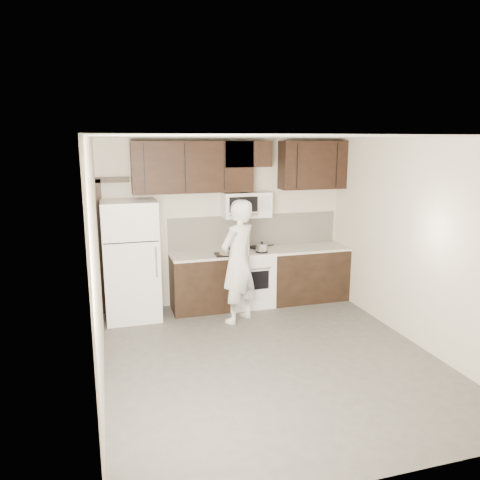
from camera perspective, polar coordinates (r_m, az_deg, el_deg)
name	(u,v)px	position (r m, az deg, el deg)	size (l,w,h in m)	color
floor	(271,358)	(6.03, 3.79, -14.16)	(4.50, 4.50, 0.00)	#4C4A48
back_wall	(225,222)	(7.67, -1.82, 2.22)	(4.00, 4.00, 0.00)	beige
ceiling	(274,137)	(5.41, 4.19, 12.45)	(4.50, 4.50, 0.00)	white
counter_run	(266,277)	(7.76, 3.13, -4.47)	(2.95, 0.64, 0.91)	black
stove	(248,278)	(7.66, 0.99, -4.62)	(0.76, 0.66, 0.94)	white
backsplash	(254,231)	(7.83, 1.76, 1.16)	(2.90, 0.02, 0.54)	silver
upper_cabinets	(240,165)	(7.45, 0.04, 9.16)	(3.48, 0.35, 0.78)	black
microwave	(246,205)	(7.52, 0.75, 4.34)	(0.76, 0.42, 0.40)	white
refrigerator	(131,260)	(7.19, -13.13, -2.44)	(0.80, 0.76, 1.80)	white
door_trim	(104,235)	(7.42, -16.25, 0.60)	(0.50, 0.08, 2.12)	black
saucepan	(262,248)	(7.45, 2.68, -0.96)	(0.32, 0.19, 0.18)	silver
baking_tray	(227,254)	(7.29, -1.54, -1.75)	(0.38, 0.28, 0.02)	black
pizza	(227,253)	(7.28, -1.55, -1.61)	(0.26, 0.26, 0.02)	beige
person	(238,262)	(6.86, -0.24, -2.66)	(0.67, 0.44, 1.83)	white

